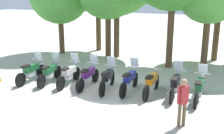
{
  "coord_description": "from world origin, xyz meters",
  "views": [
    {
      "loc": [
        4.29,
        -10.67,
        4.24
      ],
      "look_at": [
        0.0,
        0.5,
        0.9
      ],
      "focal_mm": 44.57,
      "sensor_mm": 36.0,
      "label": 1
    }
  ],
  "objects_px": {
    "motorcycle_5": "(130,80)",
    "motorcycle_6": "(152,83)",
    "motorcycle_8": "(199,88)",
    "motorcycle_4": "(107,79)",
    "motorcycle_2": "(69,74)",
    "person_0": "(183,99)",
    "motorcycle_1": "(50,72)",
    "motorcycle_0": "(31,71)",
    "motorcycle_3": "(88,76)",
    "motorcycle_7": "(175,84)"
  },
  "relations": [
    {
      "from": "motorcycle_5",
      "to": "motorcycle_6",
      "type": "relative_size",
      "value": 1.0
    },
    {
      "from": "motorcycle_6",
      "to": "person_0",
      "type": "xyz_separation_m",
      "value": [
        1.55,
        -2.45,
        0.43
      ]
    },
    {
      "from": "motorcycle_0",
      "to": "motorcycle_4",
      "type": "xyz_separation_m",
      "value": [
        3.81,
        0.22,
        0.0
      ]
    },
    {
      "from": "motorcycle_2",
      "to": "motorcycle_5",
      "type": "xyz_separation_m",
      "value": [
        2.86,
        0.13,
        0.0
      ]
    },
    {
      "from": "person_0",
      "to": "motorcycle_2",
      "type": "bearing_deg",
      "value": -151.57
    },
    {
      "from": "motorcycle_2",
      "to": "motorcycle_4",
      "type": "relative_size",
      "value": 1.0
    },
    {
      "from": "motorcycle_2",
      "to": "motorcycle_8",
      "type": "distance_m",
      "value": 5.73
    },
    {
      "from": "motorcycle_5",
      "to": "motorcycle_8",
      "type": "height_order",
      "value": "same"
    },
    {
      "from": "motorcycle_6",
      "to": "motorcycle_8",
      "type": "relative_size",
      "value": 1.0
    },
    {
      "from": "motorcycle_6",
      "to": "motorcycle_0",
      "type": "bearing_deg",
      "value": 96.62
    },
    {
      "from": "person_0",
      "to": "motorcycle_4",
      "type": "bearing_deg",
      "value": -161.74
    },
    {
      "from": "motorcycle_1",
      "to": "motorcycle_6",
      "type": "distance_m",
      "value": 4.78
    },
    {
      "from": "motorcycle_4",
      "to": "person_0",
      "type": "distance_m",
      "value": 4.17
    },
    {
      "from": "motorcycle_1",
      "to": "motorcycle_5",
      "type": "bearing_deg",
      "value": -91.63
    },
    {
      "from": "motorcycle_4",
      "to": "motorcycle_7",
      "type": "relative_size",
      "value": 1.0
    },
    {
      "from": "motorcycle_2",
      "to": "person_0",
      "type": "height_order",
      "value": "person_0"
    },
    {
      "from": "motorcycle_5",
      "to": "motorcycle_7",
      "type": "height_order",
      "value": "same"
    },
    {
      "from": "motorcycle_2",
      "to": "person_0",
      "type": "distance_m",
      "value": 5.86
    },
    {
      "from": "motorcycle_2",
      "to": "motorcycle_8",
      "type": "relative_size",
      "value": 1.0
    },
    {
      "from": "motorcycle_0",
      "to": "motorcycle_4",
      "type": "height_order",
      "value": "same"
    },
    {
      "from": "motorcycle_5",
      "to": "motorcycle_8",
      "type": "distance_m",
      "value": 2.86
    },
    {
      "from": "motorcycle_3",
      "to": "motorcycle_8",
      "type": "relative_size",
      "value": 1.0
    },
    {
      "from": "motorcycle_6",
      "to": "motorcycle_3",
      "type": "bearing_deg",
      "value": 94.91
    },
    {
      "from": "motorcycle_2",
      "to": "motorcycle_7",
      "type": "xyz_separation_m",
      "value": [
        4.77,
        0.26,
        0.0
      ]
    },
    {
      "from": "motorcycle_5",
      "to": "motorcycle_6",
      "type": "distance_m",
      "value": 0.95
    },
    {
      "from": "motorcycle_8",
      "to": "motorcycle_5",
      "type": "bearing_deg",
      "value": 93.6
    },
    {
      "from": "motorcycle_5",
      "to": "motorcycle_6",
      "type": "height_order",
      "value": "motorcycle_5"
    },
    {
      "from": "motorcycle_0",
      "to": "motorcycle_2",
      "type": "xyz_separation_m",
      "value": [
        1.91,
        0.24,
        0.0
      ]
    },
    {
      "from": "motorcycle_0",
      "to": "motorcycle_4",
      "type": "distance_m",
      "value": 3.82
    },
    {
      "from": "motorcycle_0",
      "to": "motorcycle_6",
      "type": "distance_m",
      "value": 5.74
    },
    {
      "from": "motorcycle_1",
      "to": "motorcycle_4",
      "type": "relative_size",
      "value": 1.0
    },
    {
      "from": "motorcycle_2",
      "to": "motorcycle_3",
      "type": "height_order",
      "value": "same"
    },
    {
      "from": "motorcycle_3",
      "to": "motorcycle_4",
      "type": "relative_size",
      "value": 1.0
    },
    {
      "from": "motorcycle_2",
      "to": "motorcycle_7",
      "type": "relative_size",
      "value": 1.0
    },
    {
      "from": "motorcycle_7",
      "to": "motorcycle_8",
      "type": "bearing_deg",
      "value": -98.34
    },
    {
      "from": "motorcycle_3",
      "to": "person_0",
      "type": "distance_m",
      "value": 5.01
    },
    {
      "from": "motorcycle_5",
      "to": "motorcycle_7",
      "type": "relative_size",
      "value": 1.0
    },
    {
      "from": "motorcycle_6",
      "to": "motorcycle_7",
      "type": "bearing_deg",
      "value": -80.42
    },
    {
      "from": "motorcycle_5",
      "to": "motorcycle_7",
      "type": "xyz_separation_m",
      "value": [
        1.91,
        0.13,
        0.0
      ]
    },
    {
      "from": "motorcycle_3",
      "to": "motorcycle_7",
      "type": "height_order",
      "value": "same"
    },
    {
      "from": "motorcycle_6",
      "to": "motorcycle_2",
      "type": "bearing_deg",
      "value": 94.98
    },
    {
      "from": "motorcycle_1",
      "to": "motorcycle_7",
      "type": "xyz_separation_m",
      "value": [
        5.72,
        0.36,
        0.0
      ]
    },
    {
      "from": "motorcycle_4",
      "to": "motorcycle_6",
      "type": "relative_size",
      "value": 1.0
    },
    {
      "from": "motorcycle_4",
      "to": "motorcycle_5",
      "type": "distance_m",
      "value": 0.97
    },
    {
      "from": "motorcycle_3",
      "to": "person_0",
      "type": "relative_size",
      "value": 1.36
    },
    {
      "from": "motorcycle_2",
      "to": "motorcycle_1",
      "type": "bearing_deg",
      "value": 93.79
    },
    {
      "from": "motorcycle_2",
      "to": "motorcycle_7",
      "type": "height_order",
      "value": "same"
    },
    {
      "from": "motorcycle_1",
      "to": "motorcycle_6",
      "type": "relative_size",
      "value": 1.0
    },
    {
      "from": "motorcycle_2",
      "to": "motorcycle_6",
      "type": "distance_m",
      "value": 3.82
    },
    {
      "from": "motorcycle_2",
      "to": "motorcycle_8",
      "type": "bearing_deg",
      "value": -91.19
    }
  ]
}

